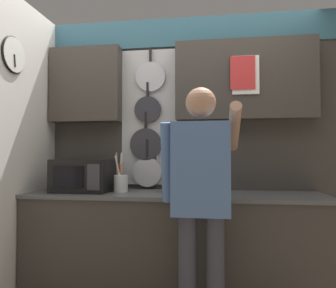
# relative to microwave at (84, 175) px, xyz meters

# --- Properties ---
(base_cabinet_counter) EXTENTS (2.44, 0.64, 0.90)m
(base_cabinet_counter) POSITION_rel_microwave_xyz_m (0.78, 0.00, -0.59)
(base_cabinet_counter) COLOR #38332D
(base_cabinet_counter) RESTS_ON ground_plane
(back_wall_unit) EXTENTS (3.01, 0.23, 2.49)m
(back_wall_unit) POSITION_rel_microwave_xyz_m (0.81, 0.29, 0.50)
(back_wall_unit) COLOR #38332D
(back_wall_unit) RESTS_ON ground_plane
(side_wall) EXTENTS (0.07, 1.60, 2.49)m
(side_wall) POSITION_rel_microwave_xyz_m (-0.45, -0.39, 0.22)
(side_wall) COLOR silver
(side_wall) RESTS_ON ground_plane
(microwave) EXTENTS (0.47, 0.41, 0.28)m
(microwave) POSITION_rel_microwave_xyz_m (0.00, 0.00, 0.00)
(microwave) COLOR black
(microwave) RESTS_ON base_cabinet_counter
(knife_block) EXTENTS (0.12, 0.16, 0.29)m
(knife_block) POSITION_rel_microwave_xyz_m (0.77, 0.00, -0.03)
(knife_block) COLOR brown
(knife_block) RESTS_ON base_cabinet_counter
(utensil_crock) EXTENTS (0.12, 0.12, 0.34)m
(utensil_crock) POSITION_rel_microwave_xyz_m (0.33, 0.00, -0.06)
(utensil_crock) COLOR white
(utensil_crock) RESTS_ON base_cabinet_counter
(person) EXTENTS (0.54, 0.61, 1.66)m
(person) POSITION_rel_microwave_xyz_m (1.03, -0.51, -0.05)
(person) COLOR #383842
(person) RESTS_ON ground_plane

